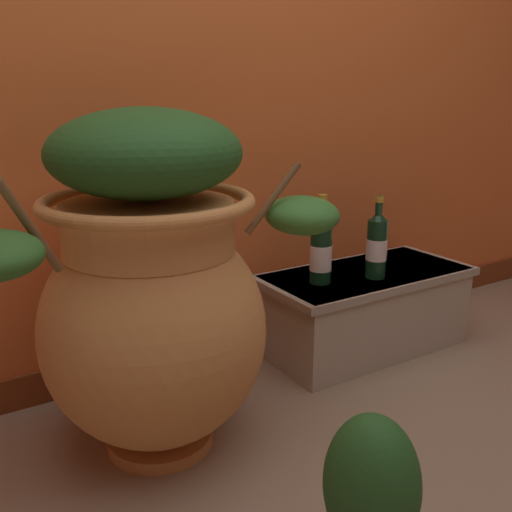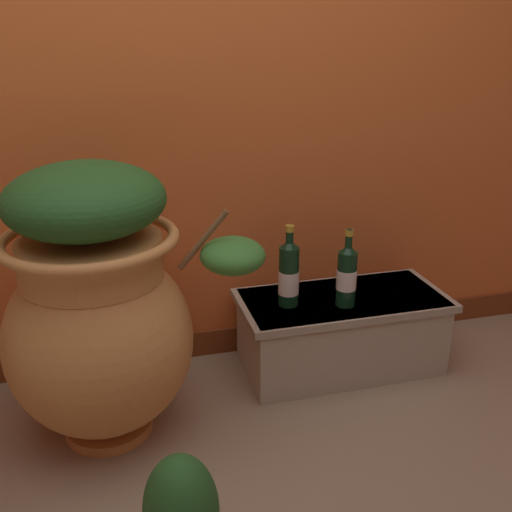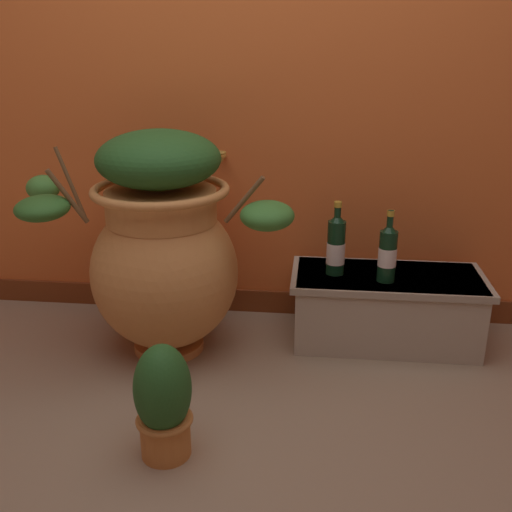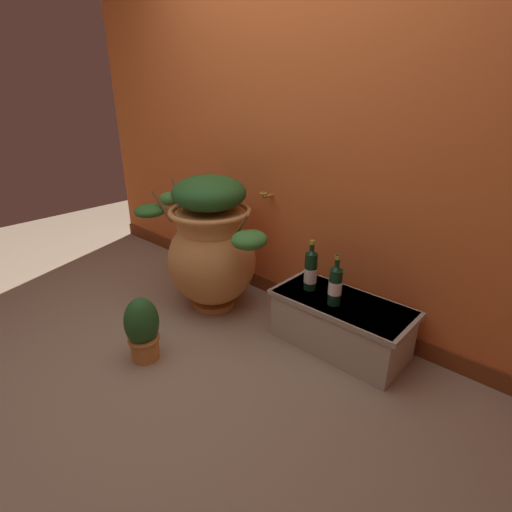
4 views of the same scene
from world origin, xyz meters
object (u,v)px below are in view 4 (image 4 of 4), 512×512
terracotta_urn (211,245)px  wine_bottle_middle (311,269)px  wine_bottle_left (335,284)px  potted_shrub (143,329)px

terracotta_urn → wine_bottle_middle: size_ratio=3.45×
wine_bottle_left → potted_shrub: 1.15m
terracotta_urn → potted_shrub: bearing=-76.4°
wine_bottle_left → wine_bottle_middle: bearing=164.0°
wine_bottle_middle → potted_shrub: 1.07m
wine_bottle_left → wine_bottle_middle: wine_bottle_middle is taller
terracotta_urn → potted_shrub: terracotta_urn is taller
terracotta_urn → wine_bottle_left: bearing=7.3°
wine_bottle_middle → wine_bottle_left: bearing=-16.0°
wine_bottle_left → potted_shrub: bearing=-133.4°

